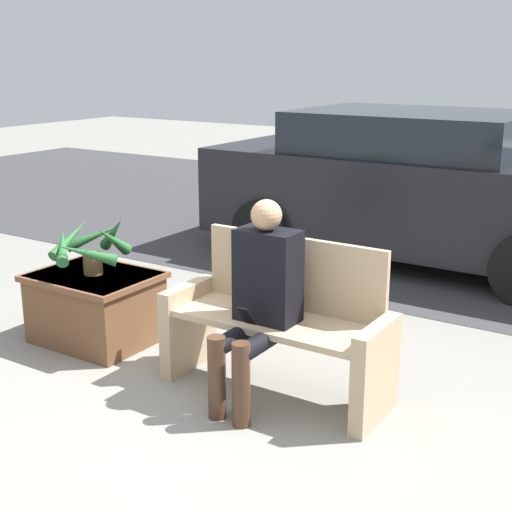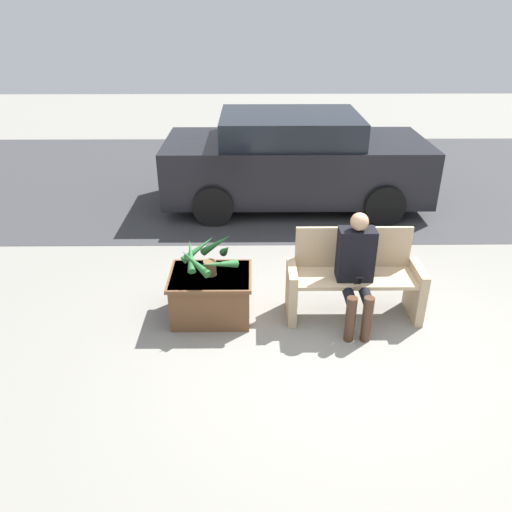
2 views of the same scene
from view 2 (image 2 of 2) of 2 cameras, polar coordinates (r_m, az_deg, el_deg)
ground_plane at (r=5.10m, az=9.44°, el=-10.13°), size 30.00×30.00×0.00m
road_surface at (r=9.82m, az=4.58°, el=8.95°), size 20.00×6.00×0.01m
bench at (r=5.41m, az=11.11°, el=-2.50°), size 1.42×0.50×0.95m
person_seated at (r=5.13m, az=11.42°, el=-1.19°), size 0.37×0.57×1.22m
planter_box at (r=5.36m, az=-5.15°, el=-4.30°), size 0.86×0.68×0.51m
potted_plant at (r=5.14m, az=-5.51°, el=0.02°), size 0.63×0.64×0.44m
parked_car at (r=8.29m, az=4.37°, el=10.84°), size 4.18×1.98×1.48m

